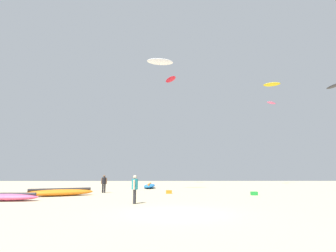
% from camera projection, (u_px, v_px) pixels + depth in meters
% --- Properties ---
extents(ground_plane, '(120.00, 120.00, 0.00)m').
position_uv_depth(ground_plane, '(175.00, 213.00, 12.17)').
color(ground_plane, '#C6B28C').
extents(person_foreground, '(0.40, 0.58, 1.76)m').
position_uv_depth(person_foreground, '(135.00, 187.00, 16.13)').
color(person_foreground, '#2D2D33').
rests_on(person_foreground, ground).
extents(person_midground, '(0.58, 0.39, 1.75)m').
position_uv_depth(person_midground, '(104.00, 182.00, 25.63)').
color(person_midground, black).
rests_on(person_midground, ground).
extents(kite_grounded_near, '(5.51, 3.98, 0.67)m').
position_uv_depth(kite_grounded_near, '(61.00, 192.00, 21.78)').
color(kite_grounded_near, orange).
rests_on(kite_grounded_near, ground).
extents(kite_grounded_mid, '(1.56, 5.37, 0.70)m').
position_uv_depth(kite_grounded_mid, '(149.00, 186.00, 34.15)').
color(kite_grounded_mid, blue).
rests_on(kite_grounded_mid, ground).
extents(kite_grounded_far, '(4.70, 1.38, 0.55)m').
position_uv_depth(kite_grounded_far, '(4.00, 197.00, 17.65)').
color(kite_grounded_far, '#E5598C').
rests_on(kite_grounded_far, ground).
extents(cooler_box, '(0.56, 0.36, 0.32)m').
position_uv_depth(cooler_box, '(169.00, 192.00, 24.36)').
color(cooler_box, orange).
rests_on(cooler_box, ground).
extents(gear_bag, '(0.56, 0.36, 0.32)m').
position_uv_depth(gear_bag, '(254.00, 193.00, 22.46)').
color(gear_bag, green).
rests_on(gear_bag, ground).
extents(kite_aloft_0, '(1.24, 2.67, 0.34)m').
position_uv_depth(kite_aloft_0, '(335.00, 86.00, 31.33)').
color(kite_aloft_0, '#2D2D33').
extents(kite_aloft_1, '(3.48, 2.00, 0.84)m').
position_uv_depth(kite_aloft_1, '(272.00, 84.00, 53.15)').
color(kite_aloft_1, yellow).
extents(kite_aloft_2, '(2.75, 3.72, 0.91)m').
position_uv_depth(kite_aloft_2, '(171.00, 79.00, 53.46)').
color(kite_aloft_2, red).
extents(kite_aloft_3, '(3.37, 1.37, 0.79)m').
position_uv_depth(kite_aloft_3, '(160.00, 62.00, 31.64)').
color(kite_aloft_3, white).
extents(kite_aloft_4, '(2.72, 2.25, 0.35)m').
position_uv_depth(kite_aloft_4, '(271.00, 103.00, 49.73)').
color(kite_aloft_4, '#E5598C').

